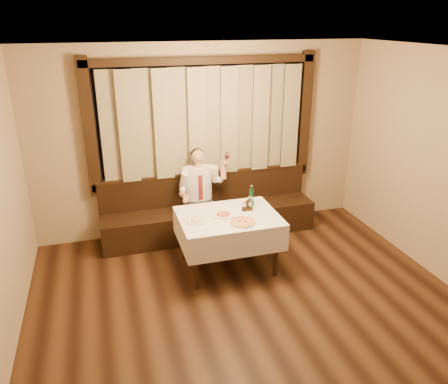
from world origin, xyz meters
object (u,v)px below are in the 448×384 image
object	(u,v)px
pasta_red	(223,213)
pasta_cream	(197,219)
banquette	(209,215)
dining_table	(228,223)
green_bottle	(251,197)
seated_man	(200,188)
pizza	(243,222)
cruet_caddy	(247,207)

from	to	relation	value
pasta_red	pasta_cream	distance (m)	0.36
banquette	dining_table	size ratio (longest dim) A/B	2.52
green_bottle	seated_man	distance (m)	0.90
banquette	pizza	xyz separation A→B (m)	(0.10, -1.29, 0.46)
banquette	pasta_cream	bearing A→B (deg)	-111.42
pasta_red	green_bottle	size ratio (longest dim) A/B	0.95
banquette	pizza	size ratio (longest dim) A/B	9.73
cruet_caddy	seated_man	world-z (taller)	seated_man
banquette	seated_man	xyz separation A→B (m)	(-0.15, -0.09, 0.49)
seated_man	pizza	bearing A→B (deg)	-78.44
pizza	pasta_red	bearing A→B (deg)	120.93
banquette	pasta_cream	xyz separation A→B (m)	(-0.42, -1.08, 0.48)
pizza	pasta_red	xyz separation A→B (m)	(-0.17, 0.28, 0.02)
green_bottle	seated_man	xyz separation A→B (m)	(-0.53, 0.72, -0.08)
pasta_red	dining_table	bearing A→B (deg)	-9.54
seated_man	green_bottle	bearing A→B (deg)	-53.54
banquette	cruet_caddy	bearing A→B (deg)	-73.44
pasta_cream	cruet_caddy	size ratio (longest dim) A/B	1.74
banquette	seated_man	distance (m)	0.52
banquette	cruet_caddy	xyz separation A→B (m)	(0.28, -0.94, 0.50)
pasta_cream	seated_man	distance (m)	1.03
dining_table	green_bottle	world-z (taller)	green_bottle
cruet_caddy	pasta_red	bearing A→B (deg)	-167.78
dining_table	pasta_cream	world-z (taller)	pasta_cream
pasta_red	green_bottle	world-z (taller)	green_bottle
pasta_cream	green_bottle	world-z (taller)	green_bottle
pasta_cream	cruet_caddy	world-z (taller)	cruet_caddy
pasta_red	green_bottle	xyz separation A→B (m)	(0.45, 0.20, 0.09)
pizza	cruet_caddy	size ratio (longest dim) A/B	2.29
pasta_cream	seated_man	bearing A→B (deg)	74.35
dining_table	banquette	bearing A→B (deg)	90.00
dining_table	seated_man	size ratio (longest dim) A/B	0.93
pizza	green_bottle	world-z (taller)	green_bottle
pasta_cream	cruet_caddy	bearing A→B (deg)	11.17
pasta_red	cruet_caddy	world-z (taller)	cruet_caddy
green_bottle	cruet_caddy	world-z (taller)	green_bottle
dining_table	pasta_red	xyz separation A→B (m)	(-0.07, 0.01, 0.14)
seated_man	banquette	bearing A→B (deg)	31.17
pizza	green_bottle	distance (m)	0.57
pasta_red	pasta_cream	bearing A→B (deg)	-169.09
pasta_cream	green_bottle	bearing A→B (deg)	18.63
dining_table	green_bottle	xyz separation A→B (m)	(0.39, 0.22, 0.23)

